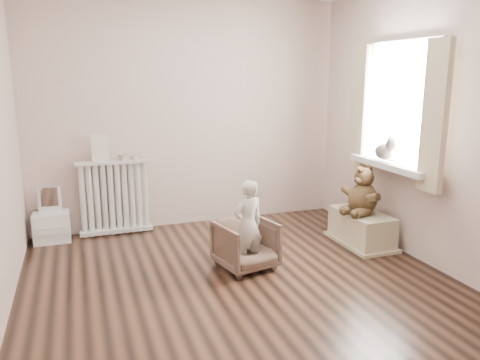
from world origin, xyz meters
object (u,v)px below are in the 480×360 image
object	(u,v)px
toy_bench	(362,225)
plush_cat	(385,151)
toy_vanity	(51,217)
radiator	(115,200)
child	(248,225)
armchair	(246,245)
teddy_bear	(364,182)

from	to	relation	value
toy_bench	plush_cat	xyz separation A→B (m)	(0.14, -0.12, 0.80)
toy_vanity	toy_bench	size ratio (longest dim) A/B	0.80
radiator	toy_bench	distance (m)	2.68
toy_vanity	child	bearing A→B (deg)	-39.34
armchair	plush_cat	distance (m)	1.69
teddy_bear	plush_cat	size ratio (longest dim) A/B	1.66
radiator	toy_vanity	size ratio (longest dim) A/B	1.43
toy_vanity	armchair	distance (m)	2.17
toy_bench	plush_cat	distance (m)	0.82
plush_cat	radiator	bearing A→B (deg)	147.66
armchair	plush_cat	world-z (taller)	plush_cat
radiator	plush_cat	xyz separation A→B (m)	(2.54, -1.30, 0.61)
armchair	toy_vanity	bearing A→B (deg)	128.74
armchair	plush_cat	bearing A→B (deg)	-10.02
toy_vanity	child	xyz separation A→B (m)	(1.71, -1.40, 0.16)
armchair	radiator	bearing A→B (deg)	114.05
teddy_bear	radiator	bearing A→B (deg)	136.80
armchair	teddy_bear	distance (m)	1.42
child	toy_vanity	bearing A→B (deg)	-52.28
armchair	teddy_bear	xyz separation A→B (m)	(1.34, 0.16, 0.44)
radiator	teddy_bear	xyz separation A→B (m)	(2.37, -1.21, 0.28)
teddy_bear	toy_vanity	bearing A→B (deg)	142.61
radiator	armchair	size ratio (longest dim) A/B	1.68
radiator	child	distance (m)	1.77
child	radiator	bearing A→B (deg)	-66.93
plush_cat	teddy_bear	bearing A→B (deg)	147.26
child	plush_cat	size ratio (longest dim) A/B	2.78
plush_cat	toy_bench	bearing A→B (deg)	133.55
toy_bench	toy_vanity	bearing A→B (deg)	159.50
radiator	toy_bench	world-z (taller)	radiator
radiator	armchair	xyz separation A→B (m)	(1.04, -1.38, -0.16)
radiator	plush_cat	world-z (taller)	plush_cat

